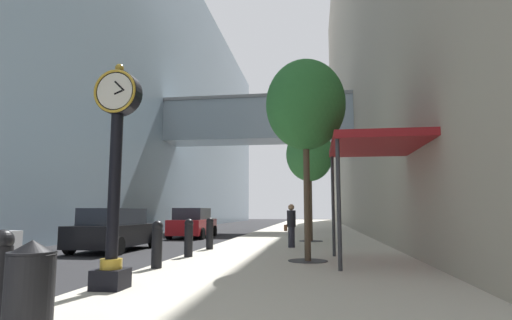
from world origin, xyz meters
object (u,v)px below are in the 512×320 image
Objects in this scene: car_black_far at (115,230)px; car_red_trailing at (193,223)px; street_clock at (115,162)px; bollard_fourth at (189,237)px; trash_bin at (30,286)px; street_tree_near at (306,106)px; bollard_nearest at (0,274)px; bollard_fifth at (210,233)px; bollard_third at (157,243)px; pedestrian_walking at (291,225)px; street_tree_mid_near at (310,155)px; car_grey_mid at (196,221)px.

car_red_trailing is (0.65, 8.16, 0.03)m from car_black_far.
car_red_trailing is (-3.41, 16.27, -1.59)m from street_clock.
trash_bin is at bearing -85.16° from bollard_fourth.
car_red_trailing is at bearing 120.45° from street_tree_near.
bollard_nearest is 0.78m from trash_bin.
street_tree_near is (3.62, -0.61, 3.82)m from bollard_fourth.
bollard_fifth is 0.20× the size of street_tree_near.
bollard_third is 0.26× the size of car_black_far.
bollard_nearest is at bearing -104.33° from pedestrian_walking.
street_clock reaches higher than bollard_nearest.
street_tree_mid_near is at bearing 78.34° from pedestrian_walking.
trash_bin is 27.57m from car_grey_mid.
street_tree_mid_near is at bearing 90.00° from street_tree_near.
car_black_far reaches higher than trash_bin.
street_tree_mid_near is at bearing 30.22° from car_black_far.
car_black_far is 1.00× the size of car_red_trailing.
car_red_trailing is at bearing 101.85° from street_clock.
bollard_fourth is 19.61m from car_grey_mid.
street_clock is 5.55m from bollard_fourth.
street_tree_mid_near is (3.62, 7.17, 3.43)m from bollard_fourth.
pedestrian_walking is 0.37× the size of car_red_trailing.
bollard_nearest is 5.11m from bollard_third.
street_tree_near reaches higher than bollard_nearest.
bollard_nearest is 11.79m from pedestrian_walking.
bollard_nearest is 7.67m from bollard_fourth.
street_tree_near is 7.79m from street_tree_mid_near.
car_black_far reaches higher than bollard_fifth.
street_tree_near is 5.50× the size of trash_bin.
bollard_fifth is at bearing 138.88° from street_tree_near.
street_tree_near is at bearing -24.70° from car_black_far.
trash_bin is 19.41m from car_red_trailing.
street_tree_mid_near reaches higher than car_black_far.
pedestrian_walking reaches higher than car_black_far.
bollard_fifth is at bearing -4.01° from car_black_far.
bollard_third is 6.61m from car_black_far.
car_black_far reaches higher than bollard_nearest.
bollard_fifth is (-0.22, 7.84, -1.67)m from street_clock.
car_grey_mid is at bearing 103.93° from bollard_third.
car_red_trailing is at bearing 106.20° from bollard_fourth.
bollard_third is at bearing 97.08° from trash_bin.
bollard_third is at bearing -90.00° from bollard_fifth.
bollard_fourth is at bearing 94.84° from trash_bin.
street_clock is 2.51× the size of pedestrian_walking.
pedestrian_walking is 6.82m from car_black_far.
bollard_fifth is (0.00, 5.11, 0.00)m from bollard_third.
car_black_far is at bearing 125.51° from bollard_third.
car_grey_mid reaches higher than trash_bin.
car_red_trailing is at bearing 85.44° from car_black_far.
car_red_trailing is at bearing 130.17° from pedestrian_walking.
car_black_far is at bearing -94.56° from car_red_trailing.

